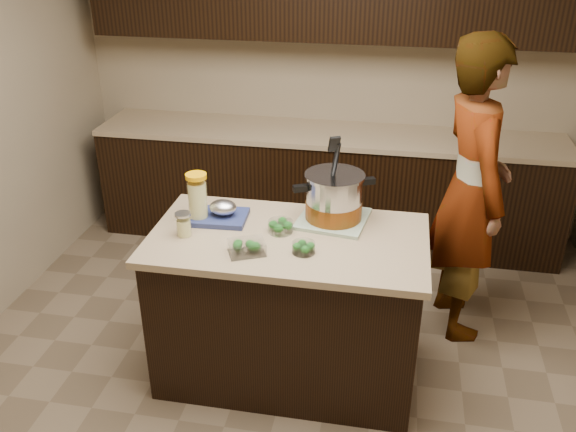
# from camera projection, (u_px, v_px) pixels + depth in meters

# --- Properties ---
(ground_plane) EXTENTS (4.00, 4.00, 0.00)m
(ground_plane) POSITION_uv_depth(u_px,v_px,m) (288.00, 370.00, 3.60)
(ground_plane) COLOR brown
(ground_plane) RESTS_ON ground
(room_shell) EXTENTS (4.04, 4.04, 2.72)m
(room_shell) POSITION_uv_depth(u_px,v_px,m) (288.00, 83.00, 2.83)
(room_shell) COLOR tan
(room_shell) RESTS_ON ground
(back_cabinets) EXTENTS (3.60, 0.63, 2.33)m
(back_cabinets) POSITION_uv_depth(u_px,v_px,m) (329.00, 125.00, 4.70)
(back_cabinets) COLOR black
(back_cabinets) RESTS_ON ground
(island) EXTENTS (1.46, 0.81, 0.90)m
(island) POSITION_uv_depth(u_px,v_px,m) (288.00, 307.00, 3.40)
(island) COLOR black
(island) RESTS_ON ground
(dish_towel) EXTENTS (0.41, 0.41, 0.02)m
(dish_towel) POSITION_uv_depth(u_px,v_px,m) (333.00, 219.00, 3.35)
(dish_towel) COLOR #5A855C
(dish_towel) RESTS_ON island
(stock_pot) EXTENTS (0.43, 0.43, 0.46)m
(stock_pot) POSITION_uv_depth(u_px,v_px,m) (334.00, 199.00, 3.30)
(stock_pot) COLOR #B7B7BC
(stock_pot) RESTS_ON dish_towel
(lemonade_pitcher) EXTENTS (0.15, 0.15, 0.28)m
(lemonade_pitcher) POSITION_uv_depth(u_px,v_px,m) (198.00, 200.00, 3.29)
(lemonade_pitcher) COLOR #D8D384
(lemonade_pitcher) RESTS_ON island
(mason_jar) EXTENTS (0.11, 0.11, 0.14)m
(mason_jar) POSITION_uv_depth(u_px,v_px,m) (184.00, 225.00, 3.18)
(mason_jar) COLOR #D8D384
(mason_jar) RESTS_ON island
(broccoli_tub_left) EXTENTS (0.17, 0.17, 0.06)m
(broccoli_tub_left) POSITION_uv_depth(u_px,v_px,m) (280.00, 227.00, 3.23)
(broccoli_tub_left) COLOR silver
(broccoli_tub_left) RESTS_ON island
(broccoli_tub_right) EXTENTS (0.12, 0.12, 0.06)m
(broccoli_tub_right) POSITION_uv_depth(u_px,v_px,m) (304.00, 248.00, 3.03)
(broccoli_tub_right) COLOR silver
(broccoli_tub_right) RESTS_ON island
(broccoli_tub_rect) EXTENTS (0.22, 0.19, 0.06)m
(broccoli_tub_rect) POSITION_uv_depth(u_px,v_px,m) (247.00, 248.00, 3.03)
(broccoli_tub_rect) COLOR silver
(broccoli_tub_rect) RESTS_ON island
(blue_tray) EXTENTS (0.30, 0.25, 0.11)m
(blue_tray) POSITION_uv_depth(u_px,v_px,m) (221.00, 214.00, 3.35)
(blue_tray) COLOR navy
(blue_tray) RESTS_ON island
(person) EXTENTS (0.60, 0.77, 1.87)m
(person) POSITION_uv_depth(u_px,v_px,m) (471.00, 192.00, 3.62)
(person) COLOR gray
(person) RESTS_ON ground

